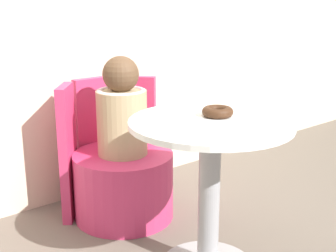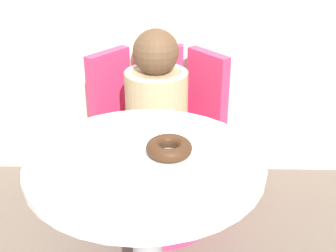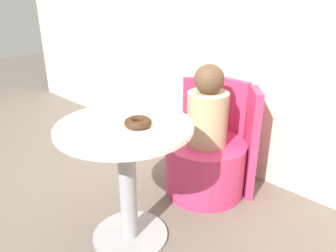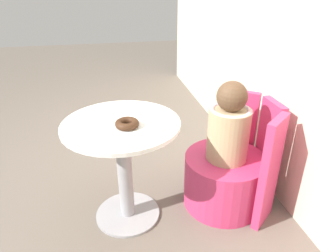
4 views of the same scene
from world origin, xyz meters
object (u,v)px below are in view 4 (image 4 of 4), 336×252
child_figure (229,126)px  round_table (123,153)px  tub_chair (224,180)px  donut (127,124)px

child_figure → round_table: bearing=-90.3°
child_figure → tub_chair: bearing=-90.0°
tub_chair → child_figure: size_ratio=1.04×
child_figure → donut: child_figure is taller
round_table → child_figure: size_ratio=1.32×
round_table → child_figure: bearing=89.7°
tub_chair → child_figure: bearing=90.0°
round_table → child_figure: (0.00, 0.68, 0.12)m
donut → round_table: bearing=-156.2°
donut → tub_chair: bearing=95.8°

